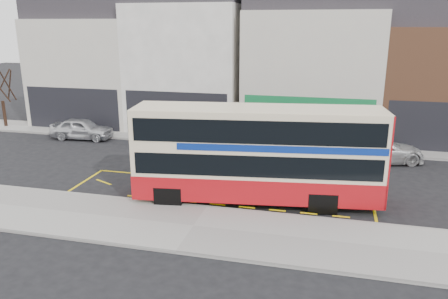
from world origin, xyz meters
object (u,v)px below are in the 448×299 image
(bus_stop_post, at_px, (166,164))
(street_tree_right, at_px, (366,94))
(car_grey, at_px, (232,137))
(car_white, at_px, (377,150))
(car_silver, at_px, (82,129))
(double_decker_bus, at_px, (258,153))

(bus_stop_post, relative_size, street_tree_right, 0.60)
(bus_stop_post, distance_m, car_grey, 10.02)
(car_grey, bearing_deg, car_white, -102.63)
(car_silver, distance_m, car_white, 19.28)
(street_tree_right, bearing_deg, bus_stop_post, -124.87)
(double_decker_bus, relative_size, car_silver, 2.57)
(car_white, bearing_deg, bus_stop_post, 113.38)
(car_grey, relative_size, car_white, 0.75)
(street_tree_right, bearing_deg, double_decker_bus, -114.41)
(bus_stop_post, distance_m, street_tree_right, 15.62)
(car_white, distance_m, street_tree_right, 4.84)
(street_tree_right, bearing_deg, car_grey, -160.92)
(car_silver, distance_m, street_tree_right, 19.20)
(car_silver, relative_size, street_tree_right, 0.87)
(car_silver, bearing_deg, double_decker_bus, -124.38)
(car_grey, bearing_deg, bus_stop_post, 171.44)
(double_decker_bus, bearing_deg, car_grey, 102.24)
(car_silver, relative_size, car_grey, 1.07)
(car_grey, height_order, street_tree_right, street_tree_right)
(bus_stop_post, bearing_deg, street_tree_right, 54.65)
(double_decker_bus, bearing_deg, car_white, 44.37)
(double_decker_bus, height_order, street_tree_right, street_tree_right)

